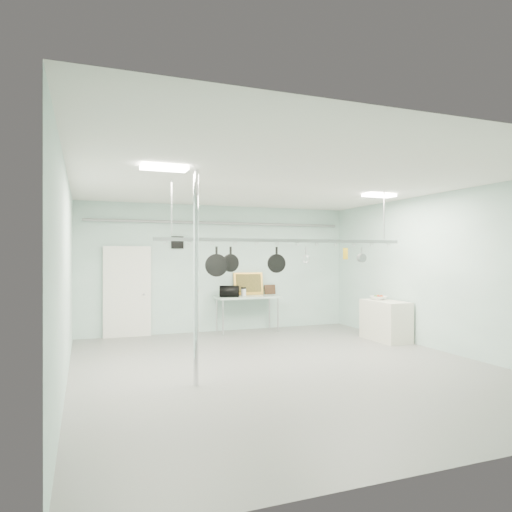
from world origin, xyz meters
name	(u,v)px	position (x,y,z in m)	size (l,w,h in m)	color
floor	(284,366)	(0.00, 0.00, 0.00)	(8.00, 8.00, 0.00)	gray
ceiling	(284,183)	(0.00, 0.00, 3.19)	(7.00, 8.00, 0.02)	silver
back_wall	(220,268)	(0.00, 3.99, 1.60)	(7.00, 0.02, 3.20)	silver
right_wall	(443,272)	(3.49, 0.00, 1.60)	(0.02, 8.00, 3.20)	silver
door	(127,293)	(-2.30, 3.94, 1.05)	(1.10, 0.10, 2.20)	silver
wall_vent	(177,242)	(-1.10, 3.97, 2.25)	(0.30, 0.04, 0.30)	black
conduit_pipe	(221,223)	(0.00, 3.90, 2.75)	(0.07, 0.07, 6.60)	gray
chrome_pole	(196,278)	(-1.70, -0.60, 1.60)	(0.08, 0.08, 3.20)	silver
prep_table	(247,299)	(0.60, 3.60, 0.83)	(1.60, 0.70, 0.91)	#A7C4B8
side_cabinet	(385,321)	(3.15, 1.40, 0.45)	(0.60, 1.20, 0.90)	silver
pot_rack	(287,239)	(0.20, 0.30, 2.23)	(4.80, 0.06, 1.00)	#B7B7BC
light_panel_left	(164,168)	(-2.20, -0.80, 3.16)	(0.65, 0.30, 0.05)	white
light_panel_right	(379,195)	(2.40, 0.60, 3.16)	(0.65, 0.30, 0.05)	white
microwave	(229,291)	(0.12, 3.56, 1.04)	(0.48, 0.33, 0.27)	black
coffee_canister	(244,292)	(0.51, 3.63, 1.00)	(0.12, 0.12, 0.18)	white
painting_large	(248,284)	(0.74, 3.90, 1.20)	(0.78, 0.05, 0.58)	gold
painting_small	(270,289)	(1.34, 3.90, 1.03)	(0.30, 0.04, 0.25)	#372113
fruit_bowl	(378,298)	(3.15, 1.66, 0.94)	(0.36, 0.36, 0.09)	white
skillet_left	(216,262)	(-1.13, 0.30, 1.83)	(0.39, 0.06, 0.52)	black
skillet_mid	(231,258)	(-0.88, 0.30, 1.88)	(0.31, 0.06, 0.41)	black
skillet_right	(277,260)	(-0.01, 0.30, 1.85)	(0.34, 0.06, 0.47)	black
whisk	(306,255)	(0.57, 0.30, 1.94)	(0.16, 0.16, 0.30)	#ACADB0
grater	(345,254)	(1.42, 0.30, 1.97)	(0.10, 0.02, 0.24)	#BF9716
saucepan	(362,255)	(1.78, 0.30, 1.94)	(0.17, 0.09, 0.29)	#BCBCC1
fruit_cluster	(378,296)	(3.15, 1.66, 0.98)	(0.24, 0.24, 0.09)	#9A1D0E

